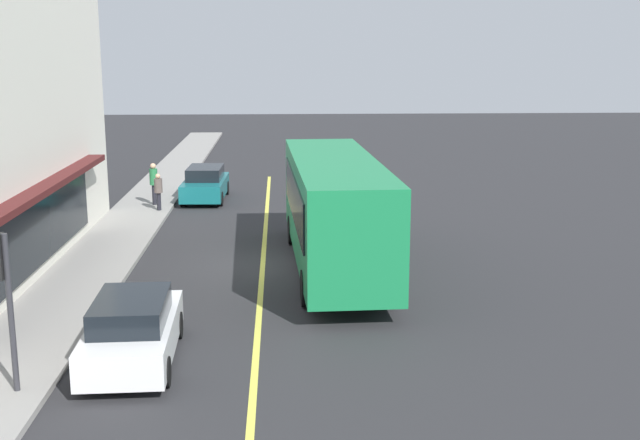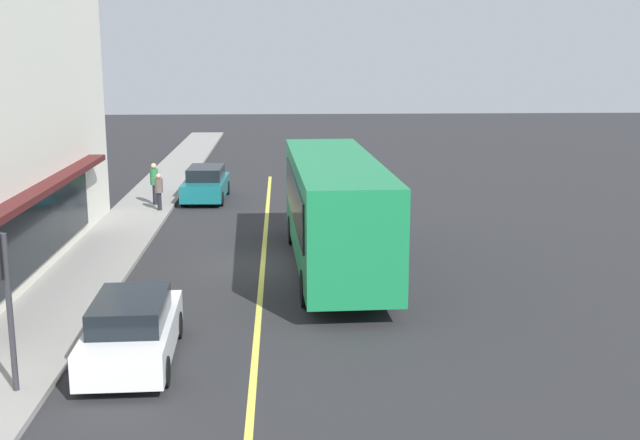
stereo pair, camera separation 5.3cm
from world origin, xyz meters
name	(u,v)px [view 2 (the right image)]	position (x,y,z in m)	size (l,w,h in m)	color
ground	(263,265)	(0.00, 0.00, 0.00)	(120.00, 120.00, 0.00)	#28282B
sidewalk	(95,265)	(0.00, 5.33, 0.07)	(80.00, 2.53, 0.15)	gray
lane_centre_stripe	(263,265)	(0.00, 0.00, 0.00)	(36.00, 0.16, 0.01)	#D8D14C
bus	(335,207)	(-0.65, -2.26, 1.99)	(11.21, 2.94, 3.50)	#197F47
car_white	(132,330)	(-7.99, 2.68, 0.74)	(4.35, 1.97, 1.52)	white
car_teal	(206,184)	(11.34, 2.84, 0.74)	(4.35, 1.96, 1.52)	#14666B
pedestrian_at_corner	(159,188)	(8.33, 4.50, 1.07)	(0.34, 0.34, 1.55)	black
pedestrian_mid_block	(154,180)	(9.56, 4.88, 1.25)	(0.34, 0.34, 1.82)	black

